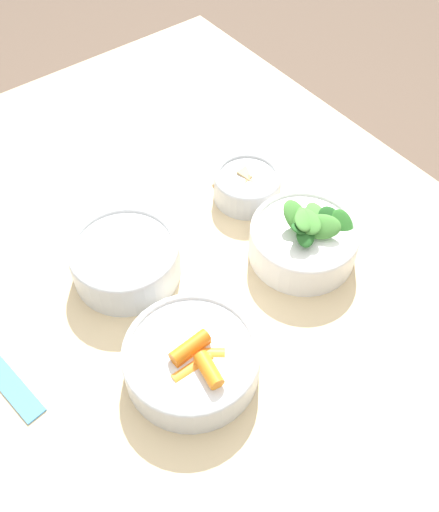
% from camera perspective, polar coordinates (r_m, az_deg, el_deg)
% --- Properties ---
extents(ground_plane, '(10.00, 10.00, 0.00)m').
position_cam_1_polar(ground_plane, '(1.55, -2.39, -15.86)').
color(ground_plane, brown).
extents(dining_table, '(1.05, 0.84, 0.74)m').
position_cam_1_polar(dining_table, '(1.01, -3.53, -2.24)').
color(dining_table, beige).
rests_on(dining_table, ground_plane).
extents(bowl_carrots, '(0.18, 0.18, 0.07)m').
position_cam_1_polar(bowl_carrots, '(0.75, -2.78, -10.27)').
color(bowl_carrots, silver).
rests_on(bowl_carrots, dining_table).
extents(bowl_greens, '(0.16, 0.16, 0.10)m').
position_cam_1_polar(bowl_greens, '(0.87, 8.50, 1.69)').
color(bowl_greens, white).
rests_on(bowl_greens, dining_table).
extents(bowl_beans_hotdog, '(0.16, 0.16, 0.06)m').
position_cam_1_polar(bowl_beans_hotdog, '(0.85, -9.36, -0.44)').
color(bowl_beans_hotdog, silver).
rests_on(bowl_beans_hotdog, dining_table).
extents(bowl_cookies, '(0.11, 0.11, 0.05)m').
position_cam_1_polar(bowl_cookies, '(0.95, 2.91, 7.01)').
color(bowl_cookies, silver).
rests_on(bowl_cookies, dining_table).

